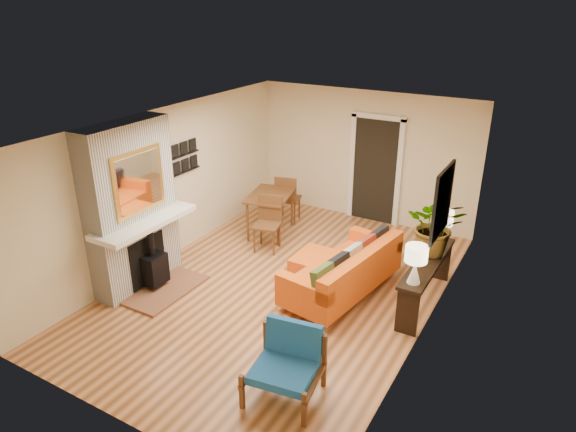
# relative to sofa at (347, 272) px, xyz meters

# --- Properties ---
(room_shell) EXTENTS (6.50, 6.50, 6.50)m
(room_shell) POSITION_rel_sofa_xyz_m (-0.34, 2.28, 0.87)
(room_shell) COLOR #D68A52
(room_shell) RESTS_ON ground
(fireplace) EXTENTS (1.09, 1.68, 2.60)m
(fireplace) POSITION_rel_sofa_xyz_m (-2.95, -1.36, 0.87)
(fireplace) COLOR white
(fireplace) RESTS_ON ground
(sofa) EXTENTS (1.23, 2.25, 0.84)m
(sofa) POSITION_rel_sofa_xyz_m (0.00, 0.00, 0.00)
(sofa) COLOR silver
(sofa) RESTS_ON ground
(ottoman) EXTENTS (0.75, 0.75, 0.38)m
(ottoman) POSITION_rel_sofa_xyz_m (-0.59, 0.21, -0.15)
(ottoman) COLOR silver
(ottoman) RESTS_ON ground
(blue_chair) EXTENTS (0.89, 0.87, 0.82)m
(blue_chair) POSITION_rel_sofa_xyz_m (0.28, -2.30, 0.07)
(blue_chair) COLOR brown
(blue_chair) RESTS_ON ground
(dining_table) EXTENTS (1.07, 1.87, 0.98)m
(dining_table) POSITION_rel_sofa_xyz_m (-2.08, 1.28, 0.27)
(dining_table) COLOR brown
(dining_table) RESTS_ON ground
(console_table) EXTENTS (0.34, 1.85, 0.72)m
(console_table) POSITION_rel_sofa_xyz_m (1.13, 0.29, 0.21)
(console_table) COLOR black
(console_table) RESTS_ON ground
(lamp_near) EXTENTS (0.30, 0.30, 0.54)m
(lamp_near) POSITION_rel_sofa_xyz_m (1.13, -0.41, 0.69)
(lamp_near) COLOR white
(lamp_near) RESTS_ON console_table
(lamp_far) EXTENTS (0.30, 0.30, 0.54)m
(lamp_far) POSITION_rel_sofa_xyz_m (1.13, 0.96, 0.69)
(lamp_far) COLOR white
(lamp_far) RESTS_ON console_table
(houseplant) EXTENTS (0.95, 0.87, 0.90)m
(houseplant) POSITION_rel_sofa_xyz_m (1.12, 0.56, 0.80)
(houseplant) COLOR #1E5919
(houseplant) RESTS_ON console_table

